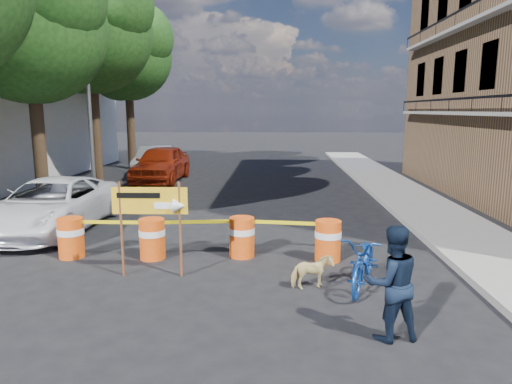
# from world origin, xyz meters

# --- Properties ---
(ground) EXTENTS (120.00, 120.00, 0.00)m
(ground) POSITION_xyz_m (0.00, 0.00, 0.00)
(ground) COLOR black
(ground) RESTS_ON ground
(sidewalk_east) EXTENTS (2.40, 40.00, 0.15)m
(sidewalk_east) POSITION_xyz_m (6.20, 6.00, 0.07)
(sidewalk_east) COLOR gray
(sidewalk_east) RESTS_ON ground
(tree_mid_a) EXTENTS (5.25, 5.00, 8.68)m
(tree_mid_a) POSITION_xyz_m (-6.74, 7.00, 6.01)
(tree_mid_a) COLOR #332316
(tree_mid_a) RESTS_ON ground
(tree_mid_b) EXTENTS (5.67, 5.40, 9.62)m
(tree_mid_b) POSITION_xyz_m (-6.73, 12.00, 6.71)
(tree_mid_b) COLOR #332316
(tree_mid_b) RESTS_ON ground
(tree_far) EXTENTS (5.04, 4.80, 8.84)m
(tree_far) POSITION_xyz_m (-6.74, 17.00, 6.22)
(tree_far) COLOR #332316
(tree_far) RESTS_ON ground
(streetlamp) EXTENTS (1.25, 0.18, 8.00)m
(streetlamp) POSITION_xyz_m (-5.93, 9.50, 4.38)
(streetlamp) COLOR gray
(streetlamp) RESTS_ON ground
(barrel_far_left) EXTENTS (0.58, 0.58, 0.90)m
(barrel_far_left) POSITION_xyz_m (-3.26, 1.36, 0.47)
(barrel_far_left) COLOR #DD4B0D
(barrel_far_left) RESTS_ON ground
(barrel_mid_left) EXTENTS (0.58, 0.58, 0.90)m
(barrel_mid_left) POSITION_xyz_m (-1.42, 1.35, 0.47)
(barrel_mid_left) COLOR #DD4B0D
(barrel_mid_left) RESTS_ON ground
(barrel_mid_right) EXTENTS (0.58, 0.58, 0.90)m
(barrel_mid_right) POSITION_xyz_m (0.56, 1.58, 0.47)
(barrel_mid_right) COLOR #DD4B0D
(barrel_mid_right) RESTS_ON ground
(barrel_far_right) EXTENTS (0.58, 0.58, 0.90)m
(barrel_far_right) POSITION_xyz_m (2.46, 1.37, 0.47)
(barrel_far_right) COLOR #DD4B0D
(barrel_far_right) RESTS_ON ground
(detour_sign) EXTENTS (1.48, 0.28, 1.90)m
(detour_sign) POSITION_xyz_m (-0.94, 0.26, 1.39)
(detour_sign) COLOR #592D19
(detour_sign) RESTS_ON ground
(pedestrian) EXTENTS (0.93, 0.79, 1.69)m
(pedestrian) POSITION_xyz_m (2.97, -2.07, 0.84)
(pedestrian) COLOR black
(pedestrian) RESTS_ON ground
(bicycle) EXTENTS (1.00, 1.21, 1.97)m
(bicycle) POSITION_xyz_m (2.96, -0.15, 0.98)
(bicycle) COLOR #124099
(bicycle) RESTS_ON ground
(dog) EXTENTS (0.83, 0.57, 0.64)m
(dog) POSITION_xyz_m (1.99, -0.25, 0.32)
(dog) COLOR #DAC27D
(dog) RESTS_ON ground
(suv_white) EXTENTS (2.40, 5.12, 1.41)m
(suv_white) POSITION_xyz_m (-4.80, 3.63, 0.71)
(suv_white) COLOR white
(suv_white) RESTS_ON ground
(sedan_red) EXTENTS (2.05, 4.92, 1.66)m
(sedan_red) POSITION_xyz_m (-4.00, 12.42, 0.83)
(sedan_red) COLOR maroon
(sedan_red) RESTS_ON ground
(sedan_silver) EXTENTS (1.84, 4.54, 1.47)m
(sedan_silver) POSITION_xyz_m (-4.80, 14.44, 0.73)
(sedan_silver) COLOR #B5B7BD
(sedan_silver) RESTS_ON ground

